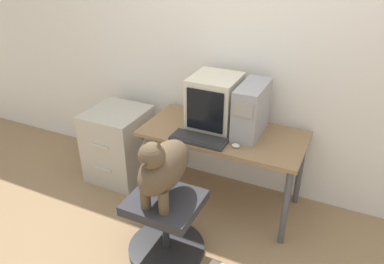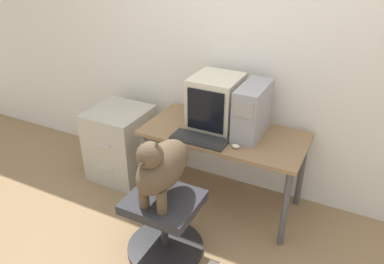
{
  "view_description": "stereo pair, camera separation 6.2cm",
  "coord_description": "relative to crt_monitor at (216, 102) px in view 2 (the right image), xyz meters",
  "views": [
    {
      "loc": [
        0.91,
        -2.2,
        2.13
      ],
      "look_at": [
        -0.14,
        0.01,
        0.82
      ],
      "focal_mm": 35.0,
      "sensor_mm": 36.0,
      "label": 1
    },
    {
      "loc": [
        0.97,
        -2.17,
        2.13
      ],
      "look_at": [
        -0.14,
        0.01,
        0.82
      ],
      "focal_mm": 35.0,
      "sensor_mm": 36.0,
      "label": 2
    }
  ],
  "objects": [
    {
      "name": "ground_plane",
      "position": [
        0.12,
        -0.4,
        -0.92
      ],
      "size": [
        12.0,
        12.0,
        0.0
      ],
      "primitive_type": "plane",
      "color": "#937551"
    },
    {
      "name": "wall_back",
      "position": [
        0.12,
        0.31,
        0.38
      ],
      "size": [
        8.0,
        0.05,
        2.6
      ],
      "color": "white",
      "rests_on": "ground_plane"
    },
    {
      "name": "desk",
      "position": [
        0.12,
        -0.08,
        -0.3
      ],
      "size": [
        1.31,
        0.64,
        0.7
      ],
      "color": "olive",
      "rests_on": "ground_plane"
    },
    {
      "name": "crt_monitor",
      "position": [
        0.0,
        0.0,
        0.0
      ],
      "size": [
        0.37,
        0.41,
        0.43
      ],
      "color": "beige",
      "rests_on": "desk"
    },
    {
      "name": "pc_tower",
      "position": [
        0.31,
        -0.01,
        -0.01
      ],
      "size": [
        0.19,
        0.45,
        0.41
      ],
      "color": "#99999E",
      "rests_on": "desk"
    },
    {
      "name": "keyboard",
      "position": [
        -0.0,
        -0.3,
        -0.2
      ],
      "size": [
        0.44,
        0.18,
        0.03
      ],
      "color": "#2D2D2D",
      "rests_on": "desk"
    },
    {
      "name": "computer_mouse",
      "position": [
        0.29,
        -0.27,
        -0.2
      ],
      "size": [
        0.06,
        0.05,
        0.03
      ],
      "color": "beige",
      "rests_on": "desk"
    },
    {
      "name": "office_chair",
      "position": [
        -0.04,
        -0.8,
        -0.66
      ],
      "size": [
        0.57,
        0.57,
        0.49
      ],
      "color": "#262628",
      "rests_on": "ground_plane"
    },
    {
      "name": "dog",
      "position": [
        -0.04,
        -0.81,
        -0.16
      ],
      "size": [
        0.25,
        0.54,
        0.54
      ],
      "color": "brown",
      "rests_on": "office_chair"
    },
    {
      "name": "filing_cabinet",
      "position": [
        -0.93,
        -0.1,
        -0.57
      ],
      "size": [
        0.52,
        0.55,
        0.69
      ],
      "color": "#B7B2A3",
      "rests_on": "ground_plane"
    }
  ]
}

